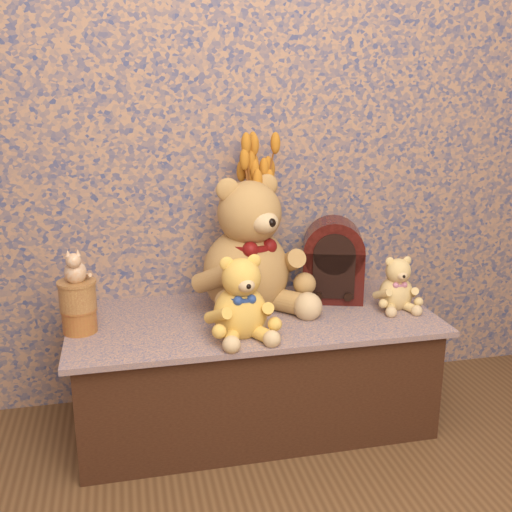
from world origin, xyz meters
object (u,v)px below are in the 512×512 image
Objects in this scene: teddy_small at (397,280)px; cat_figurine at (75,265)px; ceramic_vase at (256,277)px; teddy_medium at (240,292)px; teddy_large at (246,238)px; biscuit_tin_lower at (80,320)px; cathedral_radio at (333,259)px.

cat_figurine is (-1.15, 0.02, 0.13)m from teddy_small.
teddy_medium is at bearing -111.61° from ceramic_vase.
teddy_large reaches higher than teddy_medium.
ceramic_vase is 1.69× the size of biscuit_tin_lower.
biscuit_tin_lower is (-1.15, 0.02, -0.07)m from teddy_small.
cat_figurine is (-0.65, -0.17, 0.14)m from ceramic_vase.
teddy_small is 1.80× the size of cat_figurine.
teddy_medium is 0.56m from biscuit_tin_lower.
cathedral_radio reaches higher than biscuit_tin_lower.
teddy_medium is 2.50× the size of cat_figurine.
cat_figurine is at bearing -176.94° from teddy_small.
teddy_large is at bearing 11.94° from cat_figurine.
cat_figurine is (0.00, 0.00, 0.20)m from biscuit_tin_lower.
cat_figurine reaches higher than teddy_small.
teddy_medium is 1.39× the size of teddy_small.
teddy_large reaches higher than ceramic_vase.
teddy_medium is 0.34m from ceramic_vase.
cathedral_radio is (-0.20, 0.15, 0.05)m from teddy_small.
biscuit_tin_lower is (-0.95, -0.13, -0.12)m from cathedral_radio.
teddy_large is 0.58m from teddy_small.
biscuit_tin_lower is at bearing 0.00° from cat_figurine.
ceramic_vase is at bearing 62.18° from teddy_medium.
teddy_medium is 0.63m from teddy_small.
ceramic_vase is (0.12, 0.31, -0.05)m from teddy_medium.
ceramic_vase is 0.69m from cat_figurine.
teddy_small is 1.15m from biscuit_tin_lower.
teddy_large is 4.48× the size of cat_figurine.
teddy_large is 1.79× the size of teddy_medium.
cathedral_radio is 0.31m from ceramic_vase.
ceramic_vase is 1.63× the size of cat_figurine.
teddy_small is 1.11× the size of ceramic_vase.
biscuit_tin_lower is 0.97× the size of cat_figurine.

